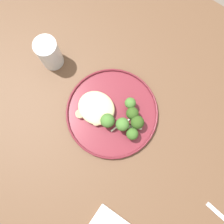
# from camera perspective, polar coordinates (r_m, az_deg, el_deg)

# --- Properties ---
(ground) EXTENTS (6.00, 6.00, 0.00)m
(ground) POSITION_cam_1_polar(r_m,az_deg,el_deg) (1.50, 1.83, -5.33)
(ground) COLOR #665B51
(wooden_dining_table) EXTENTS (1.40, 1.00, 0.74)m
(wooden_dining_table) POSITION_cam_1_polar(r_m,az_deg,el_deg) (0.85, 3.21, -0.60)
(wooden_dining_table) COLOR brown
(wooden_dining_table) RESTS_ON ground
(dinner_plate) EXTENTS (0.29, 0.29, 0.02)m
(dinner_plate) POSITION_cam_1_polar(r_m,az_deg,el_deg) (0.76, 0.00, -0.17)
(dinner_plate) COLOR maroon
(dinner_plate) RESTS_ON wooden_dining_table
(noodle_bed) EXTENTS (0.12, 0.10, 0.03)m
(noodle_bed) POSITION_cam_1_polar(r_m,az_deg,el_deg) (0.75, -3.69, 0.99)
(noodle_bed) COLOR beige
(noodle_bed) RESTS_ON dinner_plate
(seared_scallop_front_small) EXTENTS (0.03, 0.03, 0.02)m
(seared_scallop_front_small) POSITION_cam_1_polar(r_m,az_deg,el_deg) (0.75, -5.04, -0.70)
(seared_scallop_front_small) COLOR #DBB77A
(seared_scallop_front_small) RESTS_ON dinner_plate
(seared_scallop_left_edge) EXTENTS (0.03, 0.03, 0.02)m
(seared_scallop_left_edge) POSITION_cam_1_polar(r_m,az_deg,el_deg) (0.74, -3.74, -2.22)
(seared_scallop_left_edge) COLOR beige
(seared_scallop_left_edge) RESTS_ON dinner_plate
(seared_scallop_tiny_bay) EXTENTS (0.03, 0.03, 0.02)m
(seared_scallop_tiny_bay) POSITION_cam_1_polar(r_m,az_deg,el_deg) (0.75, -7.53, -0.47)
(seared_scallop_tiny_bay) COLOR beige
(seared_scallop_tiny_bay) RESTS_ON dinner_plate
(seared_scallop_tilted_round) EXTENTS (0.02, 0.02, 0.02)m
(seared_scallop_tilted_round) POSITION_cam_1_polar(r_m,az_deg,el_deg) (0.75, -3.26, -0.16)
(seared_scallop_tilted_round) COLOR #DBB77A
(seared_scallop_tilted_round) RESTS_ON dinner_plate
(seared_scallop_rear_pale) EXTENTS (0.03, 0.03, 0.01)m
(seared_scallop_rear_pale) POSITION_cam_1_polar(r_m,az_deg,el_deg) (0.76, -5.32, 1.99)
(seared_scallop_rear_pale) COLOR #DBB77A
(seared_scallop_rear_pale) RESTS_ON dinner_plate
(seared_scallop_center_golden) EXTENTS (0.03, 0.03, 0.01)m
(seared_scallop_center_golden) POSITION_cam_1_polar(r_m,az_deg,el_deg) (0.76, -2.62, 2.04)
(seared_scallop_center_golden) COLOR #E5C689
(seared_scallop_center_golden) RESTS_ON dinner_plate
(broccoli_floret_split_head) EXTENTS (0.03, 0.03, 0.05)m
(broccoli_floret_split_head) POSITION_cam_1_polar(r_m,az_deg,el_deg) (0.73, 4.01, 2.27)
(broccoli_floret_split_head) COLOR #7A994C
(broccoli_floret_split_head) RESTS_ON dinner_plate
(broccoli_floret_rear_charred) EXTENTS (0.04, 0.04, 0.05)m
(broccoli_floret_rear_charred) POSITION_cam_1_polar(r_m,az_deg,el_deg) (0.73, 4.83, -0.32)
(broccoli_floret_rear_charred) COLOR #7A994C
(broccoli_floret_rear_charred) RESTS_ON dinner_plate
(broccoli_floret_front_edge) EXTENTS (0.04, 0.04, 0.06)m
(broccoli_floret_front_edge) POSITION_cam_1_polar(r_m,az_deg,el_deg) (0.72, 2.48, -2.95)
(broccoli_floret_front_edge) COLOR #89A356
(broccoli_floret_front_edge) RESTS_ON dinner_plate
(broccoli_floret_near_rim) EXTENTS (0.04, 0.04, 0.05)m
(broccoli_floret_near_rim) POSITION_cam_1_polar(r_m,az_deg,el_deg) (0.72, 4.79, -5.17)
(broccoli_floret_near_rim) COLOR #7A994C
(broccoli_floret_near_rim) RESTS_ON dinner_plate
(broccoli_floret_center_pile) EXTENTS (0.04, 0.04, 0.06)m
(broccoli_floret_center_pile) POSITION_cam_1_polar(r_m,az_deg,el_deg) (0.72, 5.96, -2.45)
(broccoli_floret_center_pile) COLOR #89A356
(broccoli_floret_center_pile) RESTS_ON dinner_plate
(broccoli_floret_tall_stalk) EXTENTS (0.04, 0.04, 0.06)m
(broccoli_floret_tall_stalk) POSITION_cam_1_polar(r_m,az_deg,el_deg) (0.72, -1.07, -2.04)
(broccoli_floret_tall_stalk) COLOR #7A994C
(broccoli_floret_tall_stalk) RESTS_ON dinner_plate
(onion_sliver_pale_crescent) EXTENTS (0.04, 0.03, 0.00)m
(onion_sliver_pale_crescent) POSITION_cam_1_polar(r_m,az_deg,el_deg) (0.75, 5.31, -3.81)
(onion_sliver_pale_crescent) COLOR silver
(onion_sliver_pale_crescent) RESTS_ON dinner_plate
(onion_sliver_long_sliver) EXTENTS (0.04, 0.03, 0.00)m
(onion_sliver_long_sliver) POSITION_cam_1_polar(r_m,az_deg,el_deg) (0.75, 3.51, -3.37)
(onion_sliver_long_sliver) COLOR silver
(onion_sliver_long_sliver) RESTS_ON dinner_plate
(onion_sliver_curled_piece) EXTENTS (0.02, 0.06, 0.00)m
(onion_sliver_curled_piece) POSITION_cam_1_polar(r_m,az_deg,el_deg) (0.75, 4.29, -1.62)
(onion_sliver_curled_piece) COLOR silver
(onion_sliver_curled_piece) RESTS_ON dinner_plate
(onion_sliver_short_strip) EXTENTS (0.02, 0.05, 0.00)m
(onion_sliver_short_strip) POSITION_cam_1_polar(r_m,az_deg,el_deg) (0.75, 1.46, -3.27)
(onion_sliver_short_strip) COLOR silver
(onion_sliver_short_strip) RESTS_ON dinner_plate
(water_glass) EXTENTS (0.07, 0.07, 0.11)m
(water_glass) POSITION_cam_1_polar(r_m,az_deg,el_deg) (0.80, -14.43, 12.99)
(water_glass) COLOR silver
(water_glass) RESTS_ON wooden_dining_table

